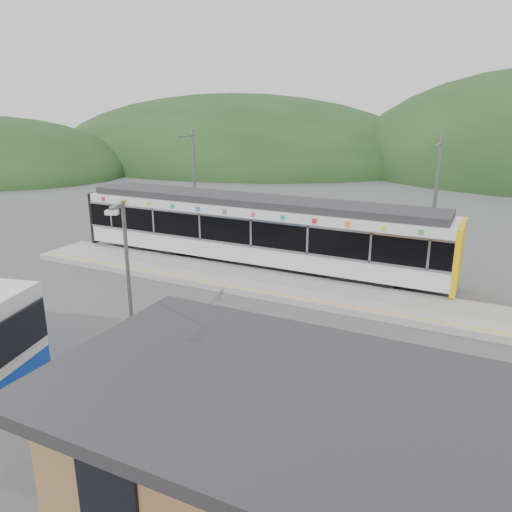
% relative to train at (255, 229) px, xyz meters
% --- Properties ---
extents(ground, '(120.00, 120.00, 0.00)m').
position_rel_train_xyz_m(ground, '(1.57, -6.00, -2.06)').
color(ground, '#4C4C4F').
rests_on(ground, ground).
extents(hills, '(146.00, 149.00, 26.00)m').
position_rel_train_xyz_m(hills, '(7.76, -0.71, -2.06)').
color(hills, '#1E3D19').
rests_on(hills, ground).
extents(platform, '(26.00, 3.20, 0.30)m').
position_rel_train_xyz_m(platform, '(1.57, -2.70, -1.91)').
color(platform, '#9E9E99').
rests_on(platform, ground).
extents(yellow_line, '(26.00, 0.10, 0.01)m').
position_rel_train_xyz_m(yellow_line, '(1.57, -4.00, -1.76)').
color(yellow_line, yellow).
rests_on(yellow_line, platform).
extents(train, '(20.44, 3.01, 3.74)m').
position_rel_train_xyz_m(train, '(0.00, 0.00, 0.00)').
color(train, black).
rests_on(train, ground).
extents(catenary_mast_west, '(0.18, 1.80, 7.00)m').
position_rel_train_xyz_m(catenary_mast_west, '(-5.43, 2.56, 1.58)').
color(catenary_mast_west, slate).
rests_on(catenary_mast_west, ground).
extents(catenary_mast_east, '(0.18, 1.80, 7.00)m').
position_rel_train_xyz_m(catenary_mast_east, '(8.57, 2.56, 1.58)').
color(catenary_mast_east, slate).
rests_on(catenary_mast_east, ground).
extents(station_shelter, '(9.20, 6.20, 3.00)m').
position_rel_train_xyz_m(station_shelter, '(7.57, -15.00, -0.51)').
color(station_shelter, '#926340').
rests_on(station_shelter, ground).
extents(lamp_post, '(0.45, 1.06, 5.72)m').
position_rel_train_xyz_m(lamp_post, '(1.56, -12.06, 1.36)').
color(lamp_post, slate).
rests_on(lamp_post, ground).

